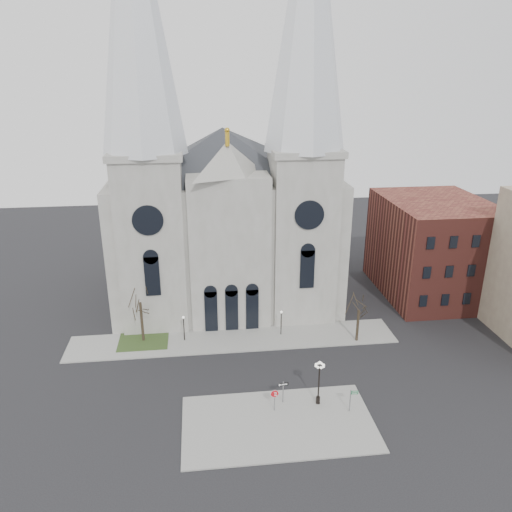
{
  "coord_description": "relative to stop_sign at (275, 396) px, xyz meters",
  "views": [
    {
      "loc": [
        -3.62,
        -42.88,
        31.33
      ],
      "look_at": [
        2.43,
        8.0,
        12.1
      ],
      "focal_mm": 35.0,
      "sensor_mm": 36.0,
      "label": 1
    }
  ],
  "objects": [
    {
      "name": "stop_sign",
      "position": [
        0.0,
        0.0,
        0.0
      ],
      "size": [
        0.82,
        0.29,
        2.38
      ],
      "rotation": [
        0.0,
        0.0,
        -0.32
      ],
      "color": "slate",
      "rests_on": "sidewalk_near"
    },
    {
      "name": "grass_patch",
      "position": [
        -13.91,
        15.15,
        -1.75
      ],
      "size": [
        6.0,
        5.0,
        0.18
      ],
      "primitive_type": "cube",
      "color": "#28411C",
      "rests_on": "ground"
    },
    {
      "name": "ped_lamp_left",
      "position": [
        -8.91,
        14.65,
        0.49
      ],
      "size": [
        0.32,
        0.32,
        3.26
      ],
      "color": "black",
      "rests_on": "sidewalk_far"
    },
    {
      "name": "cathedral",
      "position": [
        -2.91,
        26.01,
        16.64
      ],
      "size": [
        33.0,
        26.66,
        54.0
      ],
      "color": "gray",
      "rests_on": "ground"
    },
    {
      "name": "street_name_sign",
      "position": [
        7.32,
        -0.96,
        -0.29
      ],
      "size": [
        0.77,
        0.1,
        2.41
      ],
      "rotation": [
        0.0,
        0.0,
        -0.06
      ],
      "color": "slate",
      "rests_on": "sidewalk_near"
    },
    {
      "name": "tree_left",
      "position": [
        -13.91,
        15.15,
        3.74
      ],
      "size": [
        3.2,
        3.2,
        7.5
      ],
      "color": "black",
      "rests_on": "ground"
    },
    {
      "name": "globe_lamp",
      "position": [
        4.47,
        0.59,
        1.34
      ],
      "size": [
        1.12,
        1.12,
        4.85
      ],
      "rotation": [
        0.0,
        0.0,
        0.08
      ],
      "color": "black",
      "rests_on": "sidewalk_near"
    },
    {
      "name": "one_way_sign",
      "position": [
        1.04,
        1.19,
        -0.11
      ],
      "size": [
        1.05,
        0.12,
        2.39
      ],
      "rotation": [
        0.0,
        0.0,
        0.07
      ],
      "color": "slate",
      "rests_on": "sidewalk_near"
    },
    {
      "name": "sidewalk_far",
      "position": [
        -2.91,
        14.15,
        -1.77
      ],
      "size": [
        40.0,
        6.0,
        0.14
      ],
      "primitive_type": "cube",
      "color": "gray",
      "rests_on": "ground"
    },
    {
      "name": "sidewalk_near",
      "position": [
        0.09,
        -1.85,
        -1.77
      ],
      "size": [
        18.0,
        10.0,
        0.14
      ],
      "primitive_type": "cube",
      "color": "gray",
      "rests_on": "ground"
    },
    {
      "name": "ped_lamp_right",
      "position": [
        3.09,
        14.65,
        0.49
      ],
      "size": [
        0.32,
        0.32,
        3.26
      ],
      "color": "black",
      "rests_on": "sidewalk_far"
    },
    {
      "name": "tree_right",
      "position": [
        12.09,
        12.15,
        2.62
      ],
      "size": [
        3.2,
        3.2,
        6.0
      ],
      "color": "black",
      "rests_on": "ground"
    },
    {
      "name": "ground",
      "position": [
        -2.91,
        3.15,
        -1.84
      ],
      "size": [
        160.0,
        160.0,
        0.0
      ],
      "primitive_type": "plane",
      "color": "black",
      "rests_on": "ground"
    },
    {
      "name": "bg_building_brick",
      "position": [
        27.09,
        25.15,
        5.16
      ],
      "size": [
        14.0,
        18.0,
        14.0
      ],
      "primitive_type": "cube",
      "color": "maroon",
      "rests_on": "ground"
    }
  ]
}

